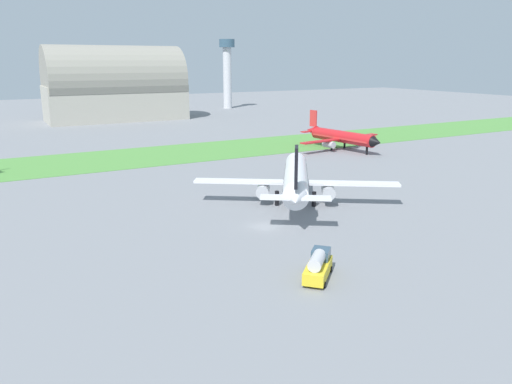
{
  "coord_description": "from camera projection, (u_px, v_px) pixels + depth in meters",
  "views": [
    {
      "loc": [
        -35.91,
        -62.76,
        24.52
      ],
      "look_at": [
        3.22,
        8.73,
        3.0
      ],
      "focal_mm": 35.01,
      "sensor_mm": 36.0,
      "label": 1
    }
  ],
  "objects": [
    {
      "name": "ground_plane",
      "position": [
        265.0,
        226.0,
        76.15
      ],
      "size": [
        600.0,
        600.0,
        0.0
      ],
      "primitive_type": "plane",
      "color": "gray"
    },
    {
      "name": "grass_taxiway_strip",
      "position": [
        143.0,
        157.0,
        131.28
      ],
      "size": [
        360.0,
        28.0,
        0.08
      ],
      "primitive_type": "cube",
      "color": "#549342",
      "rests_on": "ground_plane"
    },
    {
      "name": "airplane_parked_jet_far",
      "position": [
        341.0,
        137.0,
        140.58
      ],
      "size": [
        28.99,
        28.54,
        10.27
      ],
      "rotation": [
        0.0,
        0.0,
        4.86
      ],
      "color": "red",
      "rests_on": "ground_plane"
    },
    {
      "name": "airplane_midfield_jet",
      "position": [
        296.0,
        179.0,
        86.85
      ],
      "size": [
        31.26,
        31.32,
        12.64
      ],
      "rotation": [
        0.0,
        0.0,
        0.99
      ],
      "color": "white",
      "rests_on": "ground_plane"
    },
    {
      "name": "fuel_truck_near_gate",
      "position": [
        318.0,
        265.0,
        57.69
      ],
      "size": [
        6.33,
        6.25,
        3.29
      ],
      "rotation": [
        0.0,
        0.0,
        0.77
      ],
      "color": "yellow",
      "rests_on": "ground_plane"
    },
    {
      "name": "hangar_distant",
      "position": [
        115.0,
        87.0,
        209.05
      ],
      "size": [
        56.12,
        27.1,
        30.63
      ],
      "color": "#B2AD9E",
      "rests_on": "ground_plane"
    },
    {
      "name": "control_tower",
      "position": [
        227.0,
        68.0,
        259.73
      ],
      "size": [
        8.0,
        8.0,
        35.14
      ],
      "color": "silver",
      "rests_on": "ground_plane"
    }
  ]
}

